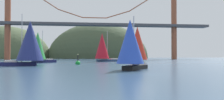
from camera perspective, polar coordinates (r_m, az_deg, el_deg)
ground_plane at (r=26.77m, az=7.59°, el=-5.71°), size 360.00×360.00×0.00m
headland_left at (r=167.82m, az=-24.12°, el=-1.86°), size 57.54×44.00×41.34m
headland_center at (r=161.23m, az=-3.22°, el=-2.00°), size 67.02×44.00×47.42m
suspension_bridge at (r=122.24m, az=-4.16°, el=7.01°), size 119.72×6.00×44.08m
sailboat_scarlet_sail at (r=67.98m, az=5.98°, el=1.50°), size 8.93×9.27×10.96m
sailboat_navy_sail at (r=50.40m, az=-18.99°, el=1.92°), size 8.75×5.94×10.25m
sailboat_crimson_sail at (r=78.94m, az=-2.22°, el=0.68°), size 9.84×5.80×10.16m
sailboat_green_sail at (r=68.53m, az=-17.08°, el=0.73°), size 7.72×8.10×8.98m
sailboat_blue_spinnaker at (r=33.55m, az=4.42°, el=1.58°), size 6.22×7.18×7.74m
channel_buoy at (r=55.04m, az=-8.12°, el=-3.03°), size 1.10×1.10×2.64m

